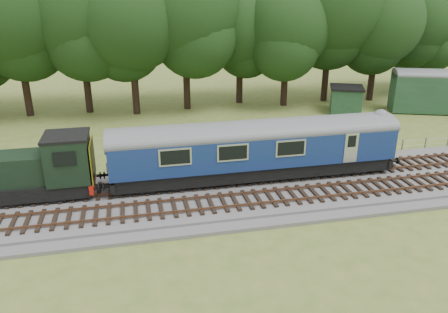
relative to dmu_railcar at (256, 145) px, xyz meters
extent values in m
plane|color=#516926|center=(-1.34, -1.40, -2.61)|extent=(120.00, 120.00, 0.00)
cube|color=#4C4C4F|center=(-1.34, -1.40, -2.43)|extent=(70.00, 7.00, 0.35)
cube|color=brown|center=(-1.34, -0.72, -2.12)|extent=(66.50, 0.07, 0.14)
cube|color=brown|center=(-1.34, 0.72, -2.12)|extent=(66.50, 0.07, 0.14)
cube|color=brown|center=(-1.34, -3.72, -2.12)|extent=(66.50, 0.07, 0.14)
cube|color=brown|center=(-1.34, -2.28, -2.12)|extent=(66.50, 0.07, 0.14)
cube|color=black|center=(-0.01, 0.00, -1.55)|extent=(17.46, 2.52, 0.85)
cube|color=navy|center=(-0.01, 0.00, -0.12)|extent=(18.00, 2.80, 2.05)
cube|color=gold|center=(9.01, 0.00, -0.50)|extent=(0.06, 2.74, 1.30)
cube|color=black|center=(5.99, 0.00, -1.75)|extent=(2.60, 2.00, 0.55)
cube|color=black|center=(-6.01, 0.00, -1.75)|extent=(2.60, 2.00, 0.55)
cube|color=black|center=(-14.41, 0.00, -1.60)|extent=(8.73, 2.39, 0.85)
cube|color=black|center=(-11.21, 0.00, 0.05)|extent=(2.40, 2.55, 2.60)
cube|color=#A5180C|center=(-10.03, 0.00, -1.55)|extent=(0.25, 2.60, 0.55)
cube|color=gold|center=(-9.89, 0.00, -0.15)|extent=(0.06, 2.55, 2.30)
imported|color=#DA490B|center=(-10.26, -0.61, -1.34)|extent=(0.74, 0.57, 1.83)
cube|color=#1C3E21|center=(13.74, 14.64, -1.39)|extent=(3.82, 3.82, 2.43)
cube|color=black|center=(13.74, 14.64, -0.08)|extent=(4.20, 4.20, 0.19)
camera|label=1|loc=(-7.45, -24.73, 9.21)|focal=35.00mm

